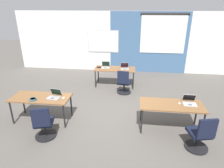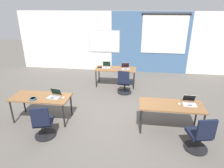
{
  "view_description": "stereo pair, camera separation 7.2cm",
  "coord_description": "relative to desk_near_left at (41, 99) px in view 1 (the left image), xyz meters",
  "views": [
    {
      "loc": [
        0.78,
        -5.14,
        3.07
      ],
      "look_at": [
        0.13,
        0.13,
        0.9
      ],
      "focal_mm": 31.32,
      "sensor_mm": 36.0,
      "label": 1
    },
    {
      "loc": [
        0.85,
        -5.13,
        3.07
      ],
      "look_at": [
        0.13,
        0.13,
        0.9
      ],
      "focal_mm": 31.32,
      "sensor_mm": 36.0,
      "label": 2
    }
  ],
  "objects": [
    {
      "name": "desk_near_left",
      "position": [
        0.0,
        0.0,
        0.0
      ],
      "size": [
        1.6,
        0.7,
        0.72
      ],
      "color": "brown",
      "rests_on": "ground"
    },
    {
      "name": "laptop_near_left_inner",
      "position": [
        0.39,
        0.03,
        0.11
      ],
      "size": [
        0.37,
        0.35,
        0.23
      ],
      "rotation": [
        0.0,
        0.0,
        -0.16
      ],
      "color": "#9E9EA3",
      "rests_on": "desk_near_left"
    },
    {
      "name": "laptop_far_right",
      "position": [
        2.14,
        2.82,
        0.11
      ],
      "size": [
        0.37,
        0.36,
        0.23
      ],
      "rotation": [
        0.0,
        0.0,
        0.15
      ],
      "color": "#9E9EA3",
      "rests_on": "desk_far_center"
    },
    {
      "name": "back_wall_assembly",
      "position": [
        1.8,
        4.79,
        0.75
      ],
      "size": [
        10.0,
        0.27,
        2.8
      ],
      "color": "silver",
      "rests_on": "ground"
    },
    {
      "name": "chair_near_right_end",
      "position": [
        4.03,
        -0.78,
        -0.28
      ],
      "size": [
        0.53,
        0.58,
        0.92
      ],
      "rotation": [
        0.0,
        0.0,
        3.37
      ],
      "color": "black",
      "rests_on": "ground"
    },
    {
      "name": "ground_plane",
      "position": [
        1.75,
        0.6,
        -0.66
      ],
      "size": [
        24.0,
        24.0,
        0.0
      ],
      "color": "#56514C"
    },
    {
      "name": "snack_bowl",
      "position": [
        -0.1,
        -0.22,
        0.1
      ],
      "size": [
        0.18,
        0.18,
        0.06
      ],
      "color": "#3D6070",
      "rests_on": "desk_near_left"
    },
    {
      "name": "laptop_far_left",
      "position": [
        1.36,
        2.89,
        0.11
      ],
      "size": [
        0.34,
        0.3,
        0.23
      ],
      "rotation": [
        0.0,
        0.0,
        0.03
      ],
      "color": "#B7B7BC",
      "rests_on": "desk_far_center"
    },
    {
      "name": "mouse_far_left",
      "position": [
        1.12,
        2.86,
        0.08
      ],
      "size": [
        0.07,
        0.11,
        0.03
      ],
      "color": "black",
      "rests_on": "mousepad_far_left"
    },
    {
      "name": "mouse_near_left_inner",
      "position": [
        0.65,
        -0.01,
        0.08
      ],
      "size": [
        0.09,
        0.11,
        0.03
      ],
      "color": "silver",
      "rests_on": "desk_near_left"
    },
    {
      "name": "mouse_near_right_end",
      "position": [
        3.7,
        0.04,
        0.08
      ],
      "size": [
        0.08,
        0.11,
        0.03
      ],
      "color": "silver",
      "rests_on": "desk_near_right"
    },
    {
      "name": "laptop_near_right_end",
      "position": [
        3.95,
        0.1,
        0.11
      ],
      "size": [
        0.34,
        0.33,
        0.22
      ],
      "rotation": [
        0.0,
        0.0,
        -0.03
      ],
      "color": "#B7B7BC",
      "rests_on": "desk_near_right"
    },
    {
      "name": "desk_far_center",
      "position": [
        1.75,
        2.8,
        0.0
      ],
      "size": [
        1.6,
        0.7,
        0.72
      ],
      "color": "brown",
      "rests_on": "ground"
    },
    {
      "name": "chair_far_right",
      "position": [
        2.16,
        2.06,
        -0.28
      ],
      "size": [
        0.52,
        0.56,
        0.92
      ],
      "rotation": [
        0.0,
        0.0,
        3.01
      ],
      "color": "black",
      "rests_on": "ground"
    },
    {
      "name": "desk_near_right",
      "position": [
        3.5,
        0.0,
        0.0
      ],
      "size": [
        1.6,
        0.7,
        0.72
      ],
      "color": "brown",
      "rests_on": "ground"
    },
    {
      "name": "chair_near_left_inner",
      "position": [
        0.41,
        -0.79,
        -0.28
      ],
      "size": [
        0.54,
        0.59,
        0.92
      ],
      "rotation": [
        0.0,
        0.0,
        3.41
      ],
      "color": "black",
      "rests_on": "ground"
    },
    {
      "name": "mousepad_far_left",
      "position": [
        1.12,
        2.86,
        0.06
      ],
      "size": [
        0.22,
        0.19,
        0.0
      ],
      "color": "black",
      "rests_on": "desk_far_center"
    }
  ]
}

